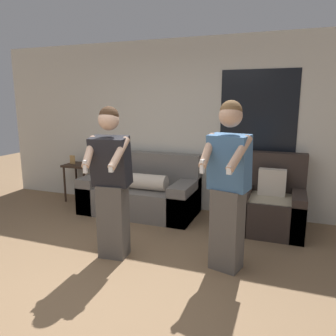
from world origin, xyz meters
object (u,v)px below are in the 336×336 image
armchair (271,205)px  person_left (111,183)px  couch (141,192)px  side_table (79,170)px  person_right (228,185)px

armchair → person_left: bearing=-137.9°
couch → side_table: size_ratio=2.21×
side_table → armchair: bearing=-4.1°
side_table → person_left: bearing=-45.9°
couch → side_table: couch is taller
couch → person_right: (1.62, -1.33, 0.59)m
couch → person_left: 1.64m
side_table → person_left: 2.39m
person_left → person_right: person_right is taller
armchair → person_left: size_ratio=0.61×
side_table → person_right: (2.90, -1.53, 0.37)m
couch → side_table: 1.32m
person_right → couch: bearing=140.5°
person_left → side_table: bearing=134.1°
armchair → side_table: bearing=175.9°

